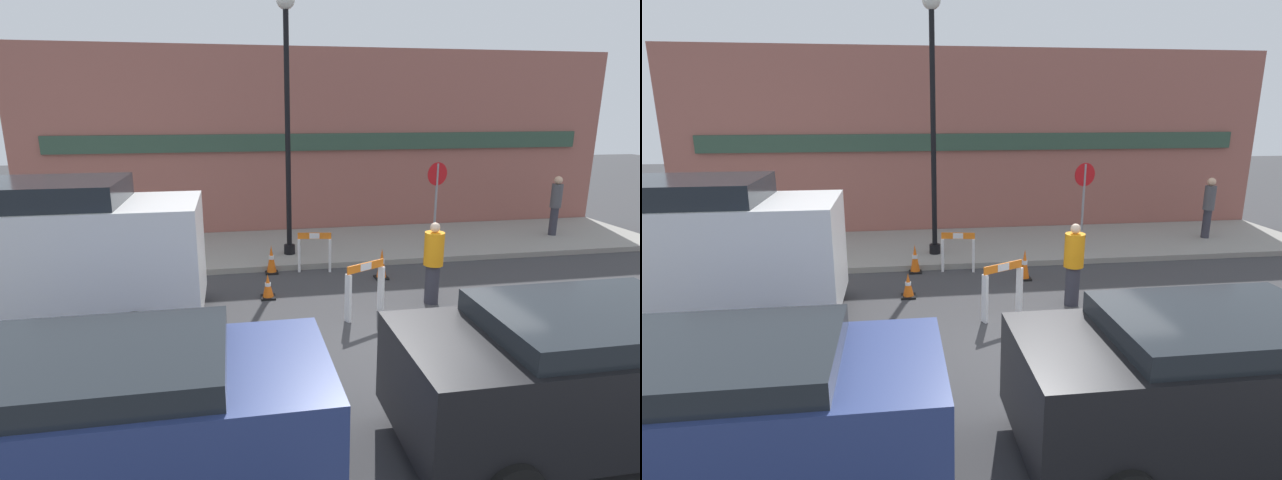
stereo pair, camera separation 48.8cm
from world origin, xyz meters
The scene contains 15 objects.
ground_plane centered at (0.00, 0.00, 0.00)m, with size 60.00×60.00×0.00m, color #38383A.
sidewalk_slab centered at (0.00, 6.31, 0.07)m, with size 18.00×3.61×0.14m.
storefront_facade centered at (0.00, 8.19, 2.75)m, with size 18.00×0.22×5.50m.
streetlamp_post centered at (-1.59, 5.47, 4.10)m, with size 0.44×0.44×6.26m.
stop_sign centered at (2.28, 5.33, 1.68)m, with size 0.59×0.16×2.30m.
barricade_0 centered at (-0.63, 1.57, 0.57)m, with size 0.84×0.50×1.06m.
barricade_1 centered at (-1.12, 4.35, 0.51)m, with size 0.80×0.26×0.96m.
traffic_cone_0 centered at (-2.14, 4.40, 0.33)m, with size 0.30×0.30×0.68m.
traffic_cone_1 centered at (0.31, 3.59, 0.34)m, with size 0.30×0.30×0.71m.
traffic_cone_2 centered at (-2.35, 2.81, 0.25)m, with size 0.30×0.30×0.52m.
person_worker centered at (0.87, 2.00, 0.88)m, with size 0.52×0.52×1.66m.
person_pedestrian centered at (6.32, 6.06, 1.10)m, with size 0.32×0.32×1.74m.
parked_car_0 centered at (-4.35, -2.38, 0.94)m, with size 4.53×2.02×1.66m.
parked_car_1 centered at (0.89, -2.38, 0.95)m, with size 4.38×1.99×1.69m.
work_van centered at (-6.36, 2.12, 1.42)m, with size 5.55×2.22×2.63m.
Camera 2 is at (-2.49, -6.93, 3.82)m, focal length 28.00 mm.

